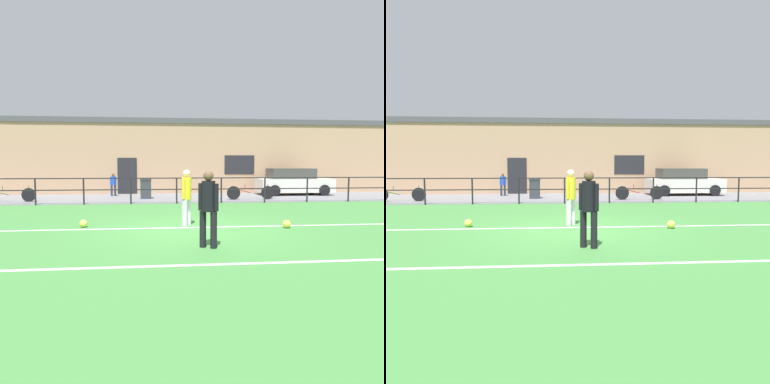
% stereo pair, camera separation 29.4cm
% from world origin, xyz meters
% --- Properties ---
extents(ground, '(60.00, 44.00, 0.04)m').
position_xyz_m(ground, '(0.00, 0.00, -0.02)').
color(ground, '#42843D').
extents(field_line_touchline, '(36.00, 0.11, 0.00)m').
position_xyz_m(field_line_touchline, '(0.00, 0.23, 0.00)').
color(field_line_touchline, white).
rests_on(field_line_touchline, ground).
extents(field_line_hash, '(36.00, 0.11, 0.00)m').
position_xyz_m(field_line_hash, '(0.00, -3.28, 0.00)').
color(field_line_hash, white).
rests_on(field_line_hash, ground).
extents(pavement_strip, '(48.00, 5.00, 0.02)m').
position_xyz_m(pavement_strip, '(0.00, 8.50, 0.01)').
color(pavement_strip, slate).
rests_on(pavement_strip, ground).
extents(perimeter_fence, '(36.07, 0.07, 1.15)m').
position_xyz_m(perimeter_fence, '(0.00, 6.00, 0.75)').
color(perimeter_fence, black).
rests_on(perimeter_fence, ground).
extents(clubhouse_facade, '(28.00, 2.56, 4.40)m').
position_xyz_m(clubhouse_facade, '(0.00, 12.20, 2.21)').
color(clubhouse_facade, tan).
rests_on(clubhouse_facade, ground).
extents(player_goalkeeper, '(0.40, 0.28, 1.62)m').
position_xyz_m(player_goalkeeper, '(0.21, -2.07, 0.92)').
color(player_goalkeeper, black).
rests_on(player_goalkeeper, ground).
extents(player_striker, '(0.29, 0.38, 1.59)m').
position_xyz_m(player_striker, '(-0.02, 0.59, 0.90)').
color(player_striker, white).
rests_on(player_striker, ground).
extents(soccer_ball_match, '(0.22, 0.22, 0.22)m').
position_xyz_m(soccer_ball_match, '(-2.88, 0.55, 0.11)').
color(soccer_ball_match, '#E5E04C').
rests_on(soccer_ball_match, ground).
extents(soccer_ball_spare, '(0.22, 0.22, 0.22)m').
position_xyz_m(soccer_ball_spare, '(2.67, -0.10, 0.11)').
color(soccer_ball_spare, '#E5E04C').
rests_on(soccer_ball_spare, ground).
extents(spectator_child, '(0.34, 0.22, 1.24)m').
position_xyz_m(spectator_child, '(-3.22, 9.74, 0.72)').
color(spectator_child, '#232D4C').
rests_on(spectator_child, pavement_strip).
extents(parked_car_red, '(4.10, 1.78, 1.48)m').
position_xyz_m(parked_car_red, '(6.77, 9.55, 0.73)').
color(parked_car_red, silver).
rests_on(parked_car_red, pavement_strip).
extents(bicycle_parked_0, '(2.36, 0.04, 0.75)m').
position_xyz_m(bicycle_parked_0, '(3.68, 7.20, 0.36)').
color(bicycle_parked_0, black).
rests_on(bicycle_parked_0, pavement_strip).
extents(bicycle_parked_2, '(2.31, 0.04, 0.73)m').
position_xyz_m(bicycle_parked_2, '(-7.55, 7.20, 0.35)').
color(bicycle_parked_2, black).
rests_on(bicycle_parked_2, pavement_strip).
extents(trash_bin_0, '(0.55, 0.47, 0.98)m').
position_xyz_m(trash_bin_0, '(-1.42, 8.14, 0.52)').
color(trash_bin_0, '#33383D').
rests_on(trash_bin_0, pavement_strip).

